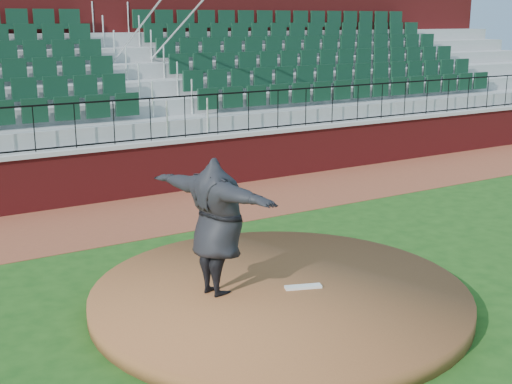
{
  "coord_description": "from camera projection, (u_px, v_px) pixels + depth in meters",
  "views": [
    {
      "loc": [
        -5.74,
        -7.88,
        4.11
      ],
      "look_at": [
        0.0,
        1.5,
        1.3
      ],
      "focal_mm": 47.77,
      "sensor_mm": 36.0,
      "label": 1
    }
  ],
  "objects": [
    {
      "name": "ground",
      "position": [
        307.0,
        295.0,
        10.44
      ],
      "size": [
        90.0,
        90.0,
        0.0
      ],
      "primitive_type": "plane",
      "color": "#1B4513",
      "rests_on": "ground"
    },
    {
      "name": "warning_track",
      "position": [
        163.0,
        212.0,
        14.9
      ],
      "size": [
        34.0,
        3.2,
        0.01
      ],
      "primitive_type": "cube",
      "color": "brown",
      "rests_on": "ground"
    },
    {
      "name": "field_wall",
      "position": [
        135.0,
        172.0,
        16.07
      ],
      "size": [
        34.0,
        0.35,
        1.2
      ],
      "primitive_type": "cube",
      "color": "maroon",
      "rests_on": "ground"
    },
    {
      "name": "wall_cap",
      "position": [
        133.0,
        144.0,
        15.91
      ],
      "size": [
        34.0,
        0.45,
        0.1
      ],
      "primitive_type": "cube",
      "color": "#B7B7B7",
      "rests_on": "field_wall"
    },
    {
      "name": "wall_railing",
      "position": [
        132.0,
        121.0,
        15.78
      ],
      "size": [
        34.0,
        0.05,
        1.0
      ],
      "primitive_type": null,
      "color": "black",
      "rests_on": "wall_cap"
    },
    {
      "name": "seating_stands",
      "position": [
        93.0,
        89.0,
        17.91
      ],
      "size": [
        34.0,
        5.1,
        4.6
      ],
      "primitive_type": null,
      "color": "gray",
      "rests_on": "ground"
    },
    {
      "name": "concourse_wall",
      "position": [
        62.0,
        66.0,
        20.11
      ],
      "size": [
        34.0,
        0.5,
        5.5
      ],
      "primitive_type": "cube",
      "color": "maroon",
      "rests_on": "ground"
    },
    {
      "name": "pitchers_mound",
      "position": [
        280.0,
        296.0,
        10.05
      ],
      "size": [
        5.55,
        5.55,
        0.25
      ],
      "primitive_type": "cylinder",
      "color": "brown",
      "rests_on": "ground"
    },
    {
      "name": "pitching_rubber",
      "position": [
        303.0,
        287.0,
        10.04
      ],
      "size": [
        0.56,
        0.32,
        0.04
      ],
      "primitive_type": "cube",
      "rotation": [
        0.0,
        0.0,
        -0.35
      ],
      "color": "silver",
      "rests_on": "pitchers_mound"
    },
    {
      "name": "pitcher",
      "position": [
        217.0,
        227.0,
        9.62
      ],
      "size": [
        1.24,
        2.55,
        2.0
      ],
      "primitive_type": "imported",
      "rotation": [
        0.0,
        0.0,
        1.81
      ],
      "color": "black",
      "rests_on": "pitchers_mound"
    }
  ]
}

